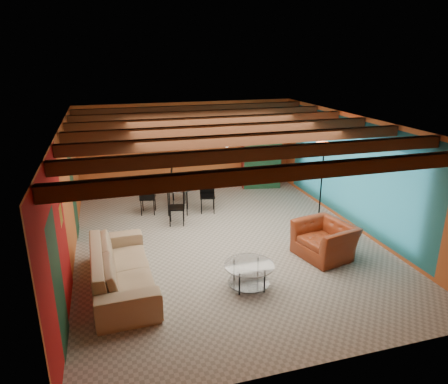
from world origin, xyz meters
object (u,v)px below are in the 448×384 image
object	(u,v)px
coffee_table	(249,275)
floor_lamp	(321,183)
vase	(177,173)
armoire	(260,156)
potted_plant	(261,117)
sofa	(122,268)
armchair	(325,240)
dining_table	(178,195)

from	to	relation	value
coffee_table	floor_lamp	bearing A→B (deg)	41.61
vase	floor_lamp	bearing A→B (deg)	-24.76
armoire	floor_lamp	bearing A→B (deg)	-70.78
armoire	potted_plant	xyz separation A→B (m)	(0.00, 0.00, 1.23)
potted_plant	vase	distance (m)	3.47
coffee_table	floor_lamp	xyz separation A→B (m)	(2.78, 2.47, 0.78)
armoire	potted_plant	size ratio (longest dim) A/B	3.85
sofa	potted_plant	distance (m)	6.93
armchair	coffee_table	distance (m)	2.05
armchair	armoire	world-z (taller)	armoire
armchair	vase	bearing A→B (deg)	-156.88
sofa	dining_table	world-z (taller)	dining_table
vase	potted_plant	bearing A→B (deg)	28.01
coffee_table	vase	bearing A→B (deg)	98.13
armoire	coffee_table	bearing A→B (deg)	-101.75
potted_plant	vase	world-z (taller)	potted_plant
vase	sofa	bearing A→B (deg)	-115.96
armchair	vase	world-z (taller)	vase
armchair	floor_lamp	world-z (taller)	floor_lamp
armchair	potted_plant	world-z (taller)	potted_plant
sofa	floor_lamp	bearing A→B (deg)	-71.79
sofa	potted_plant	size ratio (longest dim) A/B	5.22
coffee_table	potted_plant	distance (m)	6.34
sofa	armchair	xyz separation A→B (m)	(4.13, 0.04, -0.02)
armchair	floor_lamp	distance (m)	2.07
dining_table	armoire	world-z (taller)	armoire
coffee_table	armchair	bearing A→B (deg)	19.89
sofa	dining_table	xyz separation A→B (m)	(1.63, 3.36, 0.12)
armchair	floor_lamp	xyz separation A→B (m)	(0.86, 1.77, 0.65)
coffee_table	armoire	bearing A→B (deg)	67.24
sofa	coffee_table	world-z (taller)	sofa
dining_table	armoire	xyz separation A→B (m)	(2.91, 1.55, 0.47)
armoire	vase	distance (m)	3.29
floor_lamp	potted_plant	xyz separation A→B (m)	(-0.45, 3.09, 1.20)
sofa	floor_lamp	distance (m)	5.34
dining_table	floor_lamp	bearing A→B (deg)	-24.76
dining_table	armchair	bearing A→B (deg)	-53.06
coffee_table	dining_table	size ratio (longest dim) A/B	0.47
coffee_table	dining_table	bearing A→B (deg)	98.13
armchair	coffee_table	size ratio (longest dim) A/B	1.23
vase	armoire	bearing A→B (deg)	28.01
coffee_table	potted_plant	xyz separation A→B (m)	(2.33, 5.56, 1.98)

